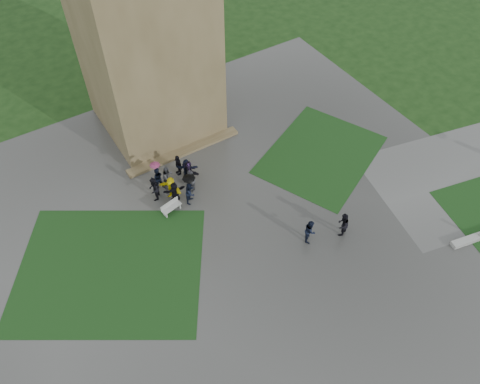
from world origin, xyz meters
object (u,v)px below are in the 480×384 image
tower (141,14)px  bench (171,207)px  pedestrian_mid (310,230)px  pedestrian_near (343,225)px

tower → bench: 12.82m
tower → bench: tower is taller
tower → pedestrian_mid: (3.06, -15.61, -8.10)m
pedestrian_mid → pedestrian_near: 2.13m
tower → pedestrian_mid: bearing=-78.9°
pedestrian_mid → pedestrian_near: size_ratio=0.96×
bench → tower: bearing=57.3°
tower → bench: (-3.32, -8.96, -8.56)m
pedestrian_mid → bench: bearing=83.0°
bench → pedestrian_mid: pedestrian_mid is taller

